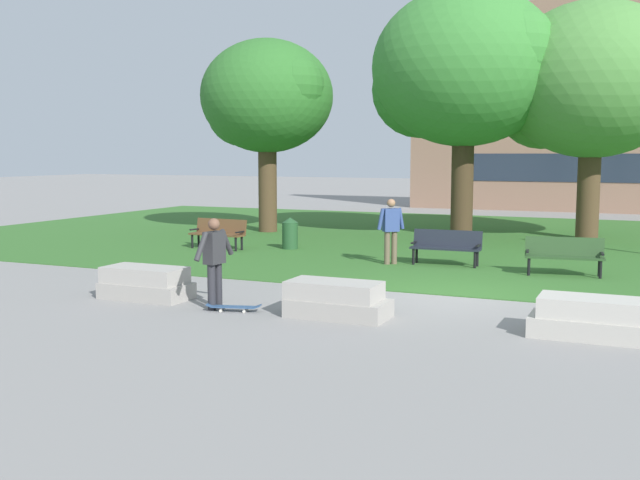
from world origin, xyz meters
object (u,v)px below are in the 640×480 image
(concrete_block_left, at_px, (336,300))
(person_bystander_near_lawn, at_px, (391,227))
(concrete_block_right, at_px, (591,318))
(park_bench_far_left, at_px, (219,232))
(concrete_block_center, at_px, (146,283))
(person_skateboarder, at_px, (214,258))
(park_bench_near_left, at_px, (446,245))
(park_bench_near_right, at_px, (564,254))
(skateboard, at_px, (234,307))
(trash_bin, at_px, (290,233))

(concrete_block_left, xyz_separation_m, person_bystander_near_lawn, (-1.11, 6.39, 0.68))
(concrete_block_right, distance_m, park_bench_far_left, 13.22)
(concrete_block_center, relative_size, person_bystander_near_lawn, 1.05)
(person_skateboarder, xyz_separation_m, person_bystander_near_lawn, (1.24, 6.67, 0.02))
(park_bench_near_left, bearing_deg, person_skateboarder, -110.12)
(park_bench_near_right, bearing_deg, concrete_block_right, -80.49)
(person_bystander_near_lawn, bearing_deg, skateboard, -96.81)
(park_bench_far_left, xyz_separation_m, person_bystander_near_lawn, (5.80, -0.93, 0.44))
(concrete_block_left, height_order, park_bench_near_right, park_bench_near_right)
(park_bench_far_left, relative_size, person_bystander_near_lawn, 1.07)
(concrete_block_left, height_order, person_bystander_near_lawn, person_bystander_near_lawn)
(park_bench_far_left, height_order, person_bystander_near_lawn, person_bystander_near_lawn)
(park_bench_near_right, xyz_separation_m, trash_bin, (-8.15, 1.86, -0.04))
(skateboard, height_order, park_bench_far_left, park_bench_far_left)
(concrete_block_center, distance_m, park_bench_near_right, 9.71)
(person_skateboarder, relative_size, skateboard, 1.65)
(concrete_block_right, xyz_separation_m, person_bystander_near_lawn, (-5.36, 6.15, 0.68))
(concrete_block_center, relative_size, trash_bin, 1.88)
(person_skateboarder, xyz_separation_m, trash_bin, (-2.57, 8.46, -0.46))
(skateboard, distance_m, park_bench_near_left, 7.50)
(concrete_block_center, height_order, concrete_block_left, same)
(skateboard, bearing_deg, park_bench_far_left, 123.12)
(park_bench_near_left, bearing_deg, park_bench_far_left, 176.05)
(concrete_block_left, relative_size, park_bench_near_left, 1.00)
(person_skateboarder, xyz_separation_m, park_bench_far_left, (-4.56, 7.60, -0.43))
(concrete_block_center, xyz_separation_m, park_bench_far_left, (-2.74, 7.28, 0.23))
(park_bench_near_left, relative_size, person_bystander_near_lawn, 1.06)
(person_skateboarder, distance_m, park_bench_near_left, 7.58)
(concrete_block_right, xyz_separation_m, skateboard, (-6.17, -0.58, -0.22))
(concrete_block_right, height_order, person_skateboarder, person_skateboarder)
(skateboard, relative_size, park_bench_near_right, 0.56)
(park_bench_far_left, bearing_deg, skateboard, -56.88)
(park_bench_far_left, height_order, trash_bin, trash_bin)
(skateboard, bearing_deg, park_bench_near_right, 52.25)
(skateboard, distance_m, trash_bin, 9.04)
(concrete_block_left, relative_size, person_bystander_near_lawn, 1.06)
(park_bench_far_left, distance_m, person_bystander_near_lawn, 5.89)
(person_skateboarder, xyz_separation_m, skateboard, (0.43, -0.06, -0.88))
(concrete_block_right, relative_size, park_bench_near_left, 0.99)
(park_bench_near_right, bearing_deg, park_bench_near_left, 170.26)
(concrete_block_right, height_order, park_bench_near_right, park_bench_near_right)
(skateboard, bearing_deg, concrete_block_left, 9.96)
(concrete_block_center, xyz_separation_m, trash_bin, (-0.75, 8.14, 0.20))
(trash_bin, relative_size, person_bystander_near_lawn, 0.56)
(park_bench_near_left, bearing_deg, concrete_block_right, -58.75)
(concrete_block_center, relative_size, park_bench_near_left, 0.99)
(person_bystander_near_lawn, bearing_deg, concrete_block_center, -115.71)
(concrete_block_right, bearing_deg, concrete_block_left, -176.77)
(concrete_block_center, relative_size, concrete_block_left, 0.99)
(concrete_block_left, xyz_separation_m, person_skateboarder, (-2.35, -0.28, 0.66))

